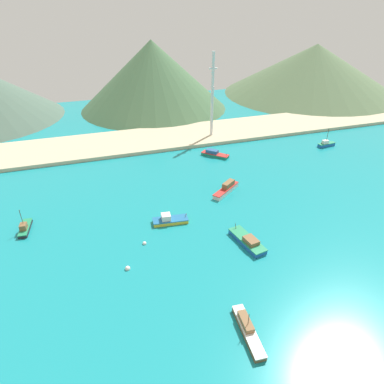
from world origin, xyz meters
TOP-DOWN VIEW (x-y plane):
  - ground at (0.00, 30.00)m, footprint 260.00×280.00m
  - fishing_boat_0 at (-15.69, 48.84)m, footprint 8.84×3.92m
  - fishing_boat_1 at (-48.94, 56.24)m, footprint 2.71×7.25m
  - fishing_boat_2 at (9.09, 82.42)m, footprint 8.67×8.74m
  - fishing_boat_3 at (3.35, 58.29)m, footprint 9.90×8.15m
  - fishing_boat_4 at (-1.24, 35.44)m, footprint 5.03×10.85m
  - fishing_boat_6 at (51.22, 77.84)m, footprint 6.86×2.57m
  - fishing_boat_7 at (-11.52, 14.40)m, footprint 2.80×10.68m
  - buoy_0 at (-28.01, 35.57)m, footprint 1.08×1.08m
  - buoy_1 at (-23.18, 42.53)m, footprint 0.89×0.89m
  - beach_strip at (0.00, 103.08)m, footprint 247.00×23.81m
  - hill_central at (2.24, 145.90)m, footprint 69.81×69.81m
  - hill_east at (90.76, 145.04)m, footprint 94.86×94.86m
  - radio_tower at (14.29, 99.10)m, footprint 3.15×2.52m

SIDE VIEW (x-z plane):
  - ground at x=0.00m, z-range -0.50..0.00m
  - buoy_1 at x=-23.18m, z-range -0.29..0.60m
  - buoy_0 at x=-28.01m, z-range -0.35..0.73m
  - beach_strip at x=0.00m, z-range 0.00..1.20m
  - fishing_boat_7 at x=-11.52m, z-range -1.41..2.83m
  - fishing_boat_1 at x=-48.94m, z-range -2.21..3.70m
  - fishing_boat_0 at x=-15.69m, z-range -0.45..2.00m
  - fishing_boat_4 at x=-1.24m, z-range -0.44..2.00m
  - fishing_boat_2 at x=9.09m, z-range -0.28..1.86m
  - fishing_boat_6 at x=51.22m, z-range -2.47..4.25m
  - fishing_boat_3 at x=3.35m, z-range -0.37..2.44m
  - hill_east at x=90.76m, z-range 0.00..26.00m
  - hill_central at x=2.24m, z-range 0.00..30.92m
  - radio_tower at x=14.29m, z-range 0.31..31.78m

